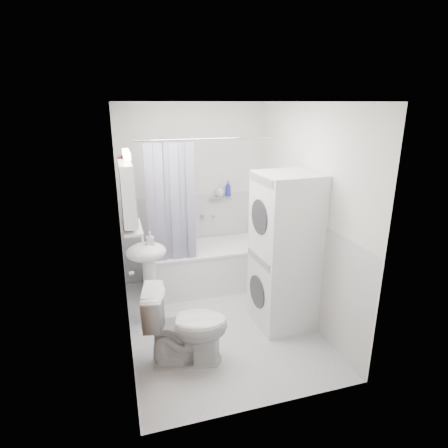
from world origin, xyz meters
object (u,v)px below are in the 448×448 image
object	(u,v)px
bathtub	(205,265)
sink	(147,264)
washer_dryer	(285,252)
toilet	(186,326)

from	to	relation	value
bathtub	sink	bearing A→B (deg)	-141.18
sink	washer_dryer	world-z (taller)	washer_dryer
toilet	washer_dryer	bearing A→B (deg)	-60.62
bathtub	washer_dryer	size ratio (longest dim) A/B	0.87
bathtub	washer_dryer	xyz separation A→B (m)	(0.62, -1.09, 0.54)
bathtub	sink	size ratio (longest dim) A/B	1.44
bathtub	sink	distance (m)	1.10
bathtub	toilet	distance (m)	1.56
sink	washer_dryer	size ratio (longest dim) A/B	0.61
washer_dryer	toilet	xyz separation A→B (m)	(-1.17, -0.38, -0.47)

